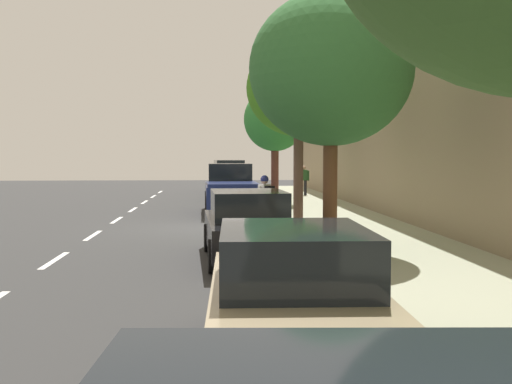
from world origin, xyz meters
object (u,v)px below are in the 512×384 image
(parked_pickup_dark_blue_far, at_px, (231,190))
(street_tree_corner, at_px, (275,120))
(street_tree_mid_block, at_px, (331,70))
(bicycle_at_curb, at_px, (257,215))
(street_tree_far_end, at_px, (299,89))
(parked_suv_white_end, at_px, (229,176))
(parked_sedan_tan_second, at_px, (294,299))
(pedestrian_on_phone, at_px, (304,179))
(parked_sedan_black_mid, at_px, (248,226))
(parked_sedan_green_farthest, at_px, (232,185))
(cyclist_with_backpack, at_px, (265,196))

(parked_pickup_dark_blue_far, relative_size, street_tree_corner, 1.04)
(street_tree_mid_block, bearing_deg, bicycle_at_curb, 102.34)
(street_tree_far_end, bearing_deg, street_tree_mid_block, -90.00)
(street_tree_far_end, bearing_deg, parked_suv_white_end, 95.52)
(parked_sedan_tan_second, bearing_deg, bicycle_at_curb, 87.94)
(street_tree_corner, height_order, pedestrian_on_phone, street_tree_corner)
(parked_sedan_black_mid, relative_size, parked_sedan_green_farthest, 1.02)
(parked_sedan_tan_second, relative_size, parked_sedan_black_mid, 0.99)
(parked_sedan_green_farthest, height_order, parked_suv_white_end, parked_suv_white_end)
(parked_sedan_tan_second, bearing_deg, cyclist_with_backpack, 86.88)
(parked_suv_white_end, bearing_deg, parked_pickup_dark_blue_far, -90.76)
(street_tree_mid_block, distance_m, street_tree_far_end, 5.52)
(cyclist_with_backpack, relative_size, street_tree_corner, 0.33)
(bicycle_at_curb, distance_m, street_tree_far_end, 4.21)
(parked_pickup_dark_blue_far, xyz_separation_m, parked_sedan_green_farthest, (0.20, 7.26, -0.15))
(parked_sedan_green_farthest, relative_size, parked_suv_white_end, 0.92)
(parked_pickup_dark_blue_far, height_order, bicycle_at_curb, parked_pickup_dark_blue_far)
(street_tree_corner, bearing_deg, parked_sedan_tan_second, -94.80)
(cyclist_with_backpack, bearing_deg, pedestrian_on_phone, 77.02)
(parked_sedan_tan_second, height_order, parked_pickup_dark_blue_far, parked_pickup_dark_blue_far)
(bicycle_at_curb, bearing_deg, parked_sedan_tan_second, -92.06)
(parked_pickup_dark_blue_far, relative_size, pedestrian_on_phone, 3.39)
(parked_sedan_tan_second, relative_size, parked_sedan_green_farthest, 1.01)
(cyclist_with_backpack, relative_size, street_tree_far_end, 0.29)
(parked_sedan_tan_second, xyz_separation_m, parked_sedan_black_mid, (-0.14, 6.87, 0.00))
(parked_sedan_green_farthest, xyz_separation_m, parked_suv_white_end, (-0.02, 6.81, 0.27))
(parked_sedan_black_mid, xyz_separation_m, bicycle_at_curb, (0.62, 6.39, -0.38))
(parked_sedan_black_mid, relative_size, bicycle_at_curb, 3.53)
(parked_sedan_tan_second, xyz_separation_m, cyclist_with_backpack, (0.70, 12.79, 0.26))
(street_tree_far_end, bearing_deg, street_tree_corner, 90.00)
(parked_suv_white_end, bearing_deg, parked_sedan_black_mid, -90.12)
(parked_sedan_tan_second, distance_m, parked_sedan_green_farthest, 25.17)
(parked_sedan_black_mid, relative_size, parked_suv_white_end, 0.93)
(bicycle_at_curb, xyz_separation_m, pedestrian_on_phone, (3.32, 12.97, 0.67))
(parked_sedan_tan_second, distance_m, street_tree_far_end, 13.54)
(parked_sedan_black_mid, distance_m, street_tree_far_end, 7.31)
(parked_pickup_dark_blue_far, distance_m, cyclist_with_backpack, 5.21)
(pedestrian_on_phone, bearing_deg, parked_sedan_tan_second, -98.23)
(bicycle_at_curb, distance_m, pedestrian_on_phone, 13.40)
(parked_sedan_tan_second, relative_size, street_tree_mid_block, 0.77)
(cyclist_with_backpack, bearing_deg, parked_sedan_black_mid, -98.04)
(parked_sedan_black_mid, xyz_separation_m, street_tree_far_end, (1.89, 6.07, 3.62))
(parked_sedan_tan_second, relative_size, parked_suv_white_end, 0.92)
(parked_sedan_green_farthest, height_order, street_tree_mid_block, street_tree_mid_block)
(parked_sedan_green_farthest, xyz_separation_m, street_tree_far_end, (1.82, -12.23, 3.62))
(parked_sedan_black_mid, bearing_deg, parked_suv_white_end, 89.88)
(parked_sedan_green_farthest, bearing_deg, parked_sedan_tan_second, -89.84)
(parked_pickup_dark_blue_far, relative_size, street_tree_mid_block, 0.92)
(bicycle_at_curb, xyz_separation_m, street_tree_mid_block, (1.28, -5.84, 3.84))
(bicycle_at_curb, relative_size, pedestrian_on_phone, 0.81)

